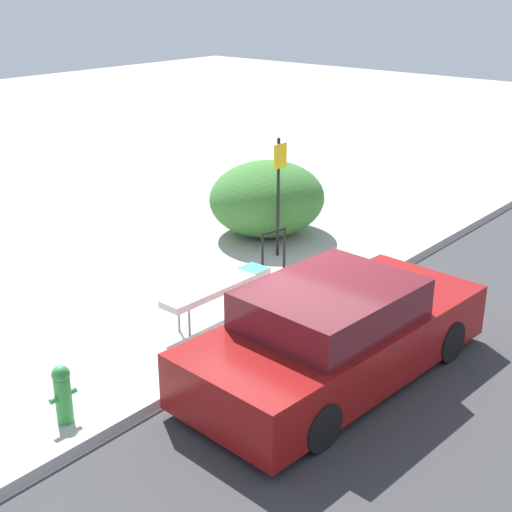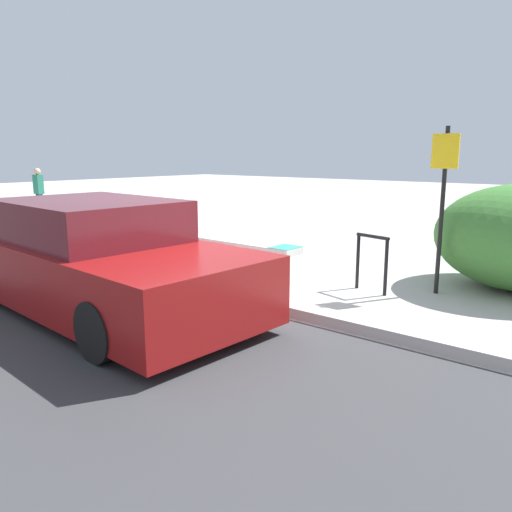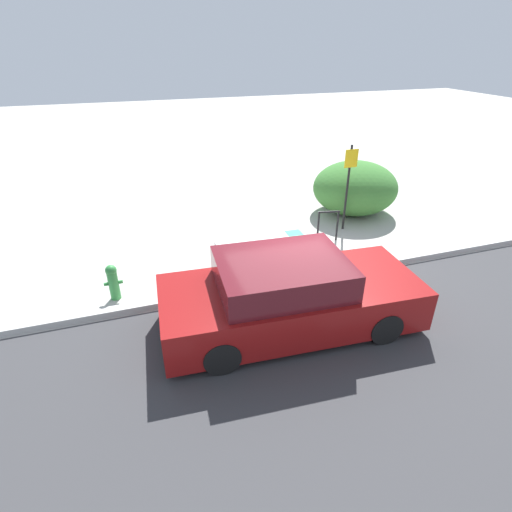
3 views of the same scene
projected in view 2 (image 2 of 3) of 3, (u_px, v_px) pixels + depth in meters
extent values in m
plane|color=#ADAAA3|center=(213.00, 296.00, 6.91)|extent=(60.00, 60.00, 0.00)
cube|color=#B7B7B2|center=(213.00, 292.00, 6.89)|extent=(60.00, 0.20, 0.13)
cylinder|color=gray|center=(205.00, 258.00, 8.32)|extent=(0.04, 0.04, 0.47)
cylinder|color=gray|center=(273.00, 270.00, 7.40)|extent=(0.04, 0.04, 0.47)
cylinder|color=gray|center=(215.00, 255.00, 8.49)|extent=(0.04, 0.04, 0.47)
cylinder|color=gray|center=(283.00, 268.00, 7.57)|extent=(0.04, 0.04, 0.47)
cube|color=silver|center=(242.00, 244.00, 7.89)|extent=(2.08, 0.46, 0.11)
cube|color=teal|center=(285.00, 247.00, 7.34)|extent=(0.37, 0.41, 0.01)
cylinder|color=black|center=(358.00, 261.00, 7.25)|extent=(0.05, 0.05, 0.80)
cylinder|color=black|center=(386.00, 267.00, 6.87)|extent=(0.05, 0.05, 0.80)
cylinder|color=black|center=(373.00, 236.00, 6.98)|extent=(0.55, 0.17, 0.05)
cylinder|color=black|center=(442.00, 212.00, 6.83)|extent=(0.06, 0.06, 2.30)
cube|color=yellow|center=(445.00, 151.00, 6.63)|extent=(0.36, 0.02, 0.46)
cylinder|color=#338C3F|center=(94.00, 241.00, 9.54)|extent=(0.20, 0.20, 0.60)
sphere|color=#338C3F|center=(93.00, 223.00, 9.47)|extent=(0.22, 0.22, 0.22)
cylinder|color=#338C3F|center=(89.00, 237.00, 9.61)|extent=(0.08, 0.07, 0.07)
cylinder|color=#338C3F|center=(98.00, 239.00, 9.44)|extent=(0.08, 0.07, 0.07)
cylinder|color=navy|center=(39.00, 205.00, 15.62)|extent=(0.14, 0.14, 0.71)
cylinder|color=navy|center=(41.00, 206.00, 15.53)|extent=(0.14, 0.14, 0.71)
cube|color=#267259|center=(38.00, 184.00, 15.44)|extent=(0.35, 0.20, 0.59)
sphere|color=tan|center=(37.00, 171.00, 15.36)|extent=(0.20, 0.20, 0.20)
cylinder|color=black|center=(229.00, 294.00, 5.92)|extent=(0.61, 0.22, 0.60)
cylinder|color=black|center=(98.00, 331.00, 4.68)|extent=(0.61, 0.22, 0.60)
cylinder|color=black|center=(103.00, 260.00, 7.80)|extent=(0.61, 0.22, 0.60)
cube|color=maroon|center=(100.00, 271.00, 6.20)|extent=(4.67, 2.14, 0.75)
cube|color=#59171F|center=(89.00, 221.00, 6.19)|extent=(2.29, 1.81, 0.52)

